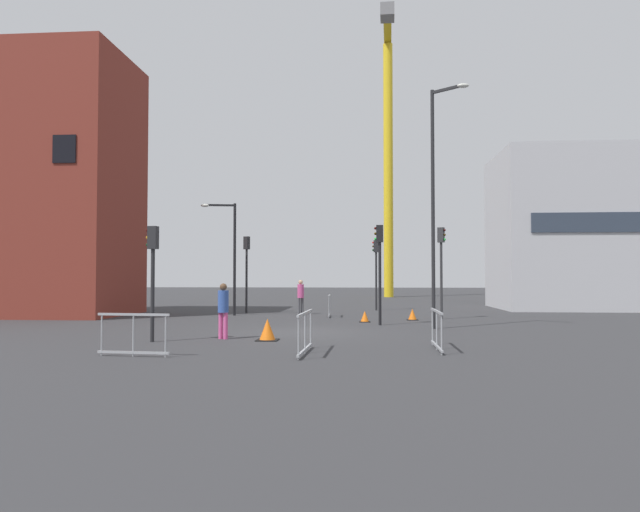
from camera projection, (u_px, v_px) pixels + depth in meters
The scene contains 20 objects.
ground at pixel (304, 332), 20.97m from camera, with size 160.00×160.00×0.00m, color #333335.
brick_building at pixel (51, 186), 30.13m from camera, with size 7.83×6.27×13.30m.
office_block at pixel (610, 231), 35.79m from camera, with size 13.57×7.35×9.54m.
construction_crane at pixel (388, 123), 56.69m from camera, with size 1.78×19.39×25.30m.
streetlamp_tall at pixel (436, 192), 22.41m from camera, with size 1.33×1.02×9.20m.
streetlamp_short at pixel (230, 247), 29.99m from camera, with size 1.78×0.48×5.74m.
traffic_light_near at pixel (376, 263), 34.35m from camera, with size 0.38×0.26×4.10m.
traffic_light_median at pixel (153, 263), 17.99m from camera, with size 0.38×0.27×3.55m.
traffic_light_far at pixel (247, 262), 32.00m from camera, with size 0.39×0.35×4.17m.
traffic_light_verge at pixel (441, 258), 27.44m from camera, with size 0.39×0.34×4.29m.
traffic_light_corner at pixel (380, 258), 24.08m from camera, with size 0.38×0.25×4.11m.
pedestrian_walking at pixel (223, 306), 18.75m from camera, with size 0.34×0.34×1.78m.
pedestrian_waiting at pixel (301, 294), 30.81m from camera, with size 0.34×0.34×1.80m.
safety_barrier_left_run at pixel (437, 329), 16.01m from camera, with size 0.07×2.37×1.08m.
safety_barrier_front at pixel (305, 332), 15.24m from camera, with size 0.14×2.58×1.08m.
safety_barrier_right_run at pixel (329, 305), 28.80m from camera, with size 0.13×1.84×1.08m.
safety_barrier_rear at pixel (133, 334), 14.69m from camera, with size 1.91×0.24×1.08m.
traffic_cone_striped at pixel (365, 317), 25.58m from camera, with size 0.48×0.48×0.49m.
traffic_cone_on_verge at pixel (267, 330), 18.30m from camera, with size 0.67×0.67×0.68m.
traffic_cone_by_barrier at pixel (412, 315), 26.72m from camera, with size 0.51×0.51×0.52m.
Camera 1 is at (2.20, -20.94, 2.02)m, focal length 32.92 mm.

